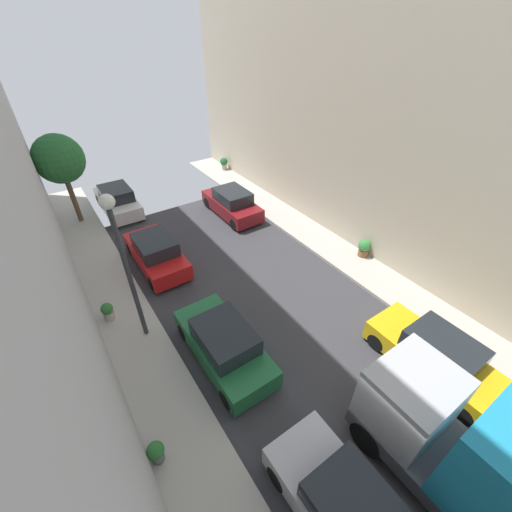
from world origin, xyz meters
name	(u,v)px	position (x,y,z in m)	size (l,w,h in m)	color
ground	(388,427)	(0.00, 0.00, 0.00)	(32.00, 32.00, 0.00)	#38383D
sidewalk_right	(479,346)	(5.00, 0.00, 0.07)	(2.00, 44.00, 0.15)	#B7B2A8
parked_car_left_3	(224,344)	(-2.70, 4.72, 0.72)	(1.78, 4.20, 1.57)	#1E6638
parked_car_left_4	(156,253)	(-2.70, 11.01, 0.72)	(1.78, 4.20, 1.57)	red
parked_car_left_5	(118,201)	(-2.70, 17.33, 0.72)	(1.78, 4.20, 1.57)	white
parked_car_right_1	(435,356)	(2.70, 0.48, 0.72)	(1.78, 4.20, 1.57)	gold
parked_car_right_2	(232,203)	(2.70, 13.22, 0.72)	(1.78, 4.20, 1.57)	maroon
street_tree_2	(59,159)	(-4.88, 17.25, 3.68)	(2.45, 2.45, 4.79)	brown
potted_plant_1	(108,311)	(-5.51, 8.68, 0.54)	(0.44, 0.44, 0.74)	#B2A899
potted_plant_3	(224,163)	(5.61, 19.26, 0.66)	(0.56, 0.56, 0.88)	#B2A899
potted_plant_4	(156,452)	(-5.78, 2.88, 0.54)	(0.46, 0.46, 0.70)	slate
potted_plant_5	(364,247)	(5.70, 5.96, 0.62)	(0.59, 0.59, 0.88)	brown
lamp_post	(122,252)	(-4.60, 7.21, 3.81)	(0.44, 0.44, 5.56)	#333338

